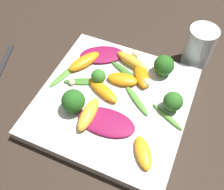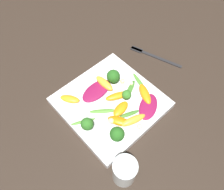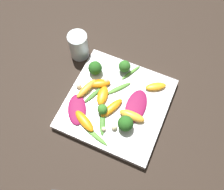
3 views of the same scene
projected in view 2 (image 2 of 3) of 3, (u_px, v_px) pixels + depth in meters
The scene contains 26 objects.
ground_plane at pixel (111, 105), 0.69m from camera, with size 2.40×2.40×0.00m, color #2D231C.
plate at pixel (110, 103), 0.68m from camera, with size 0.28×0.28×0.02m.
drinking_glass at pixel (124, 171), 0.54m from camera, with size 0.06×0.06×0.09m.
fork at pixel (150, 54), 0.81m from camera, with size 0.08×0.19×0.01m.
radicchio_leaf_0 at pixel (148, 107), 0.66m from camera, with size 0.11×0.09×0.01m.
radicchio_leaf_1 at pixel (96, 91), 0.69m from camera, with size 0.11×0.06×0.01m.
orange_segment_0 at pixel (119, 121), 0.63m from camera, with size 0.06×0.07×0.02m.
orange_segment_1 at pixel (118, 96), 0.67m from camera, with size 0.08×0.05×0.02m.
orange_segment_2 at pixel (145, 94), 0.68m from camera, with size 0.06×0.08×0.02m.
orange_segment_3 at pixel (104, 83), 0.70m from camera, with size 0.03×0.07×0.02m.
orange_segment_4 at pixel (132, 121), 0.62m from camera, with size 0.08×0.04×0.02m.
orange_segment_5 at pixel (121, 109), 0.65m from camera, with size 0.06×0.04×0.02m.
orange_segment_6 at pixel (70, 99), 0.67m from camera, with size 0.05×0.07×0.01m.
broccoli_floret_0 at pixel (127, 95), 0.66m from camera, with size 0.03×0.03×0.03m.
broccoli_floret_1 at pixel (87, 124), 0.61m from camera, with size 0.04×0.04×0.04m.
broccoli_floret_2 at pixel (117, 134), 0.59m from camera, with size 0.04×0.04×0.04m.
broccoli_floret_3 at pixel (113, 76), 0.69m from camera, with size 0.04×0.04×0.05m.
arugula_sprig_0 at pixel (129, 114), 0.64m from camera, with size 0.07×0.04×0.01m.
arugula_sprig_1 at pixel (140, 83), 0.71m from camera, with size 0.04×0.09×0.01m.
arugula_sprig_2 at pixel (130, 90), 0.69m from camera, with size 0.08×0.05×0.01m.
arugula_sprig_3 at pixel (103, 111), 0.65m from camera, with size 0.07×0.06×0.01m.
arugula_sprig_4 at pixel (83, 121), 0.63m from camera, with size 0.07×0.04×0.01m.
macadamia_nut_0 at pixel (131, 83), 0.70m from camera, with size 0.01×0.01×0.01m.
macadamia_nut_1 at pixel (123, 81), 0.70m from camera, with size 0.02×0.02×0.02m.
macadamia_nut_2 at pixel (111, 121), 0.63m from camera, with size 0.02×0.02×0.02m.
macadamia_nut_3 at pixel (141, 126), 0.62m from camera, with size 0.02×0.02×0.02m.
Camera 2 is at (0.23, 0.26, 0.60)m, focal length 35.00 mm.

